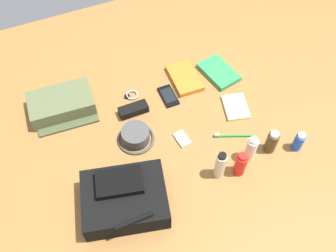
{
  "coord_description": "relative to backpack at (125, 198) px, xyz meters",
  "views": [
    {
      "loc": [
        0.39,
        0.9,
        1.47
      ],
      "look_at": [
        0.0,
        0.0,
        0.04
      ],
      "focal_mm": 40.48,
      "sensor_mm": 36.0,
      "label": 1
    }
  ],
  "objects": [
    {
      "name": "travel_guidebook",
      "position": [
        -0.51,
        -0.52,
        -0.05
      ],
      "size": [
        0.14,
        0.21,
        0.03
      ],
      "color": "orange",
      "rests_on": "ground_plane"
    },
    {
      "name": "backpack",
      "position": [
        0.0,
        0.0,
        0.0
      ],
      "size": [
        0.38,
        0.33,
        0.14
      ],
      "color": "black",
      "rests_on": "ground_plane"
    },
    {
      "name": "media_player",
      "position": [
        -0.34,
        -0.2,
        -0.05
      ],
      "size": [
        0.06,
        0.09,
        0.01
      ],
      "color": "#B7B7BC",
      "rests_on": "ground_plane"
    },
    {
      "name": "paperback_novel",
      "position": [
        -0.69,
        -0.49,
        -0.05
      ],
      "size": [
        0.17,
        0.23,
        0.03
      ],
      "color": "#2D934C",
      "rests_on": "ground_plane"
    },
    {
      "name": "lotion_bottle",
      "position": [
        -0.41,
        0.03,
        0.02
      ],
      "size": [
        0.05,
        0.05,
        0.16
      ],
      "color": "beige",
      "rests_on": "ground_plane"
    },
    {
      "name": "cell_phone",
      "position": [
        -0.38,
        -0.45,
        -0.05
      ],
      "size": [
        0.07,
        0.13,
        0.01
      ],
      "color": "black",
      "rests_on": "ground_plane"
    },
    {
      "name": "wristwatch",
      "position": [
        -0.22,
        -0.53,
        -0.05
      ],
      "size": [
        0.07,
        0.06,
        0.01
      ],
      "color": "#99999E",
      "rests_on": "ground_plane"
    },
    {
      "name": "sunglasses_case",
      "position": [
        -0.19,
        -0.43,
        -0.04
      ],
      "size": [
        0.14,
        0.06,
        0.04
      ],
      "primitive_type": "cube",
      "rotation": [
        0.0,
        0.0,
        -0.0
      ],
      "color": "black",
      "rests_on": "ground_plane"
    },
    {
      "name": "toiletry_pouch",
      "position": [
        0.11,
        -0.58,
        -0.02
      ],
      "size": [
        0.31,
        0.24,
        0.08
      ],
      "color": "#56603D",
      "rests_on": "ground_plane"
    },
    {
      "name": "toothbrush",
      "position": [
        -0.56,
        -0.12,
        -0.05
      ],
      "size": [
        0.17,
        0.08,
        0.02
      ],
      "color": "#198C33",
      "rests_on": "ground_plane"
    },
    {
      "name": "notepad",
      "position": [
        -0.66,
        -0.26,
        -0.05
      ],
      "size": [
        0.14,
        0.17,
        0.02
      ],
      "primitive_type": "cube",
      "rotation": [
        0.0,
        0.0,
        -0.26
      ],
      "color": "beige",
      "rests_on": "ground_plane"
    },
    {
      "name": "bucket_hat",
      "position": [
        -0.15,
        -0.28,
        -0.03
      ],
      "size": [
        0.17,
        0.17,
        0.07
      ],
      "color": "#484848",
      "rests_on": "ground_plane"
    },
    {
      "name": "toothpaste_tube",
      "position": [
        -0.58,
        0.0,
        0.01
      ],
      "size": [
        0.05,
        0.05,
        0.15
      ],
      "color": "white",
      "rests_on": "ground_plane"
    },
    {
      "name": "cologne_bottle",
      "position": [
        -0.68,
        0.0,
        0.0
      ],
      "size": [
        0.05,
        0.05,
        0.13
      ],
      "color": "#473319",
      "rests_on": "ground_plane"
    },
    {
      "name": "sunscreen_spray",
      "position": [
        -0.5,
        0.05,
        0.01
      ],
      "size": [
        0.05,
        0.05,
        0.14
      ],
      "color": "red",
      "rests_on": "ground_plane"
    },
    {
      "name": "ground_plane",
      "position": [
        -0.3,
        -0.27,
        -0.07
      ],
      "size": [
        2.64,
        2.02,
        0.02
      ],
      "primitive_type": "cube",
      "color": "olive",
      "rests_on": "ground"
    },
    {
      "name": "deodorant_spray",
      "position": [
        -0.8,
        0.05,
        -0.01
      ],
      "size": [
        0.04,
        0.04,
        0.11
      ],
      "color": "blue",
      "rests_on": "ground_plane"
    }
  ]
}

